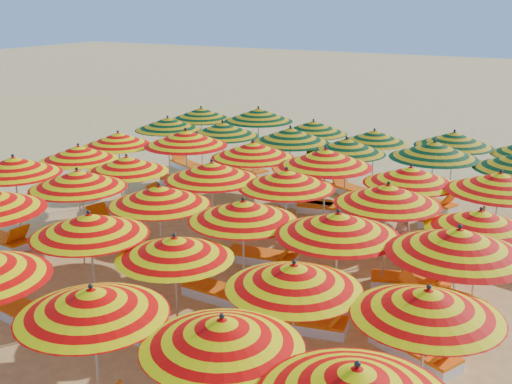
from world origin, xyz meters
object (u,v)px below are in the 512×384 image
umbrella_30 (168,124)px  lounger_13 (264,257)px  umbrella_5 (356,384)px  umbrella_38 (313,127)px  umbrella_8 (89,225)px  umbrella_10 (294,276)px  umbrella_28 (411,175)px  lounger_10 (305,322)px  umbrella_9 (175,248)px  lounger_5 (154,334)px  lounger_24 (247,170)px  lounger_26 (352,190)px  umbrella_24 (118,139)px  lounger_16 (175,203)px  umbrella_33 (346,146)px  umbrella_14 (159,195)px  umbrella_40 (454,139)px  umbrella_15 (243,211)px  umbrella_37 (258,115)px  umbrella_20 (212,171)px  lounger_20 (305,202)px  lounger_21 (328,208)px  umbrella_36 (201,114)px  umbrella_39 (374,137)px  umbrella_26 (253,150)px  lounger_19 (188,180)px  umbrella_16 (338,224)px  umbrella_27 (325,158)px  umbrella_31 (223,129)px  umbrella_17 (459,242)px  lounger_4 (6,304)px  lounger_17 (306,229)px  beachgoer_a (402,236)px  lounger_27 (430,203)px  umbrella_29 (500,182)px  umbrella_32 (290,135)px  lounger_15 (440,302)px  umbrella_34 (434,150)px  umbrella_23 (480,220)px  lounger_9 (223,294)px  lounger_22 (452,224)px  umbrella_11 (428,303)px  umbrella_19 (127,164)px  lounger_23 (187,165)px  umbrella_3 (92,302)px  lounger_25 (294,182)px

umbrella_30 → lounger_13: size_ratio=1.64×
umbrella_5 → umbrella_38: 14.72m
umbrella_8 → umbrella_10: (4.32, -0.13, -0.06)m
umbrella_28 → lounger_10: size_ratio=1.54×
umbrella_9 → lounger_5: bearing=-173.2°
umbrella_30 → lounger_24: (1.72, 2.36, -1.93)m
lounger_24 → lounger_26: (4.32, -0.62, 0.00)m
umbrella_24 → lounger_16: 2.60m
umbrella_33 → umbrella_38: 3.01m
umbrella_38 → umbrella_14: bearing=-88.8°
umbrella_33 → umbrella_40: umbrella_40 is taller
umbrella_15 → umbrella_37: 10.00m
umbrella_20 → lounger_20: bearing=84.4°
lounger_21 → umbrella_28: bearing=-48.0°
umbrella_36 → umbrella_39: umbrella_36 is taller
umbrella_26 → lounger_19: size_ratio=1.37×
umbrella_16 → lounger_20: umbrella_16 is taller
umbrella_27 → umbrella_33: bearing=96.9°
umbrella_31 → umbrella_33: (4.24, -0.14, -0.05)m
lounger_19 → umbrella_8: bearing=-87.7°
umbrella_17 → lounger_4: umbrella_17 is taller
umbrella_16 → lounger_5: (-2.78, -2.02, -2.03)m
umbrella_10 → lounger_17: size_ratio=1.37×
beachgoer_a → umbrella_28: bearing=129.1°
umbrella_27 → lounger_20: umbrella_27 is taller
lounger_19 → lounger_27: (8.00, 1.41, 0.00)m
umbrella_9 → umbrella_29: size_ratio=0.77×
umbrella_9 → umbrella_32: 8.72m
lounger_15 → lounger_26: (-4.44, 6.66, 0.00)m
umbrella_29 → umbrella_34: umbrella_34 is taller
umbrella_23 → lounger_9: 5.44m
umbrella_24 → umbrella_38: 6.30m
lounger_22 → umbrella_10: bearing=-101.3°
umbrella_20 → umbrella_37: size_ratio=0.96×
umbrella_15 → lounger_21: umbrella_15 is taller
umbrella_11 → lounger_10: (-2.71, 1.88, -1.90)m
lounger_9 → lounger_24: (-4.64, 9.13, 0.00)m
umbrella_26 → umbrella_33: bearing=42.7°
umbrella_19 → lounger_23: size_ratio=1.43×
umbrella_3 → umbrella_33: size_ratio=0.83×
lounger_25 → umbrella_39: bearing=-163.1°
umbrella_33 → umbrella_20: bearing=-112.4°
umbrella_16 → lounger_5: bearing=-144.0°
umbrella_11 → umbrella_24: bearing=150.1°
lounger_23 → lounger_22: bearing=-165.0°
lounger_10 → lounger_22: size_ratio=1.01×
umbrella_23 → umbrella_29: 2.21m
umbrella_11 → umbrella_27: bearing=123.8°
umbrella_5 → umbrella_9: umbrella_5 is taller
lounger_15 → lounger_27: (-1.88, 6.52, 0.00)m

